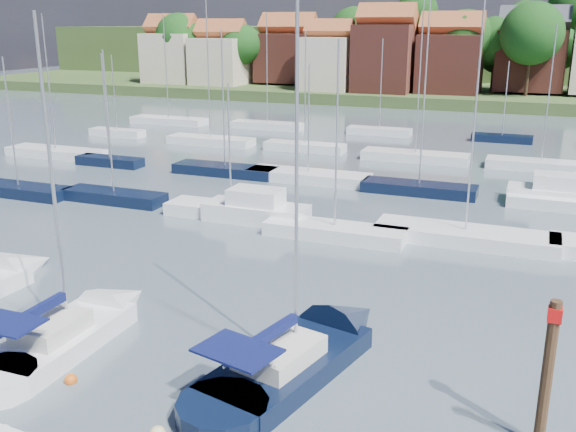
% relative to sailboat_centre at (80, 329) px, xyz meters
% --- Properties ---
extents(ground, '(260.00, 260.00, 0.00)m').
position_rel_sailboat_centre_xyz_m(ground, '(5.42, 37.84, -0.36)').
color(ground, '#44525C').
rests_on(ground, ground).
extents(sailboat_centre, '(2.90, 10.53, 14.33)m').
position_rel_sailboat_centre_xyz_m(sailboat_centre, '(0.00, 0.00, 0.00)').
color(sailboat_centre, white).
rests_on(sailboat_centre, ground).
extents(sailboat_navy, '(5.80, 12.25, 16.40)m').
position_rel_sailboat_centre_xyz_m(sailboat_navy, '(9.66, 1.79, -0.01)').
color(sailboat_navy, black).
rests_on(sailboat_navy, ground).
extents(timber_piling, '(0.40, 0.40, 7.20)m').
position_rel_sailboat_centre_xyz_m(timber_piling, '(18.19, -0.65, 1.21)').
color(timber_piling, '#4C331E').
rests_on(timber_piling, ground).
extents(buoy_c, '(0.48, 0.48, 0.48)m').
position_rel_sailboat_centre_xyz_m(buoy_c, '(2.03, -3.07, -0.36)').
color(buoy_c, '#D85914').
rests_on(buoy_c, ground).
extents(buoy_e, '(0.44, 0.44, 0.44)m').
position_rel_sailboat_centre_xyz_m(buoy_e, '(11.10, 4.35, -0.36)').
color(buoy_e, '#D85914').
rests_on(buoy_e, ground).
extents(buoy_h, '(0.52, 0.52, 0.52)m').
position_rel_sailboat_centre_xyz_m(buoy_h, '(1.12, 0.45, -0.36)').
color(buoy_h, beige).
rests_on(buoy_h, ground).
extents(marina_field, '(79.62, 41.41, 15.93)m').
position_rel_sailboat_centre_xyz_m(marina_field, '(7.33, 32.99, 0.07)').
color(marina_field, white).
rests_on(marina_field, ground).
extents(far_shore_town, '(212.46, 90.00, 22.27)m').
position_rel_sailboat_centre_xyz_m(far_shore_town, '(7.65, 130.51, 4.25)').
color(far_shore_town, '#44572B').
rests_on(far_shore_town, ground).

